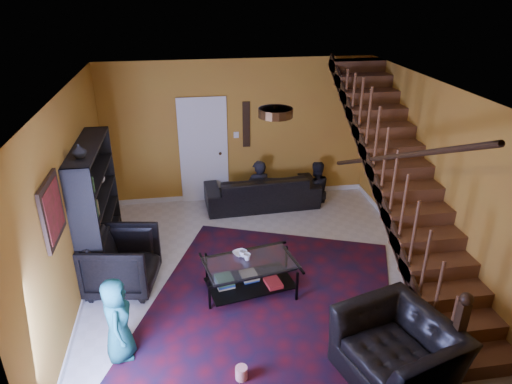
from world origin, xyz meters
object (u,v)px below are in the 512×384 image
(bookshelf, at_px, (98,211))
(armchair_right, at_px, (398,351))
(coffee_table, at_px, (250,274))
(armchair_left, at_px, (122,261))
(sofa, at_px, (262,190))

(bookshelf, distance_m, armchair_right, 4.57)
(armchair_right, distance_m, coffee_table, 2.30)
(armchair_left, bearing_deg, coffee_table, -91.94)
(bookshelf, xyz_separation_m, sofa, (2.79, 1.70, -0.64))
(bookshelf, relative_size, armchair_left, 2.09)
(bookshelf, height_order, sofa, bookshelf)
(coffee_table, bearing_deg, sofa, 76.77)
(bookshelf, distance_m, sofa, 3.33)
(bookshelf, bearing_deg, armchair_right, -38.90)
(armchair_right, height_order, coffee_table, armchair_right)
(bookshelf, distance_m, coffee_table, 2.48)
(armchair_left, relative_size, coffee_table, 0.69)
(bookshelf, xyz_separation_m, armchair_left, (0.35, -0.63, -0.53))
(armchair_left, relative_size, armchair_right, 0.79)
(sofa, xyz_separation_m, armchair_right, (0.74, -4.55, 0.07))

